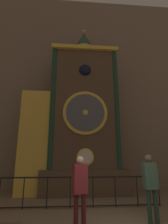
# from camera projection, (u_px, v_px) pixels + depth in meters

# --- Properties ---
(cathedral_back_wall) EXTENTS (24.00, 0.32, 12.04)m
(cathedral_back_wall) POSITION_uv_depth(u_px,v_px,m) (86.00, 83.00, 10.68)
(cathedral_back_wall) COLOR #7A6656
(cathedral_back_wall) RESTS_ON ground_plane
(clock_tower) EXTENTS (5.03, 1.76, 8.88)m
(clock_tower) POSITION_uv_depth(u_px,v_px,m) (76.00, 118.00, 8.86)
(clock_tower) COLOR brown
(clock_tower) RESTS_ON ground_plane
(railing_fence) EXTENTS (5.46, 0.05, 1.00)m
(railing_fence) POSITION_uv_depth(u_px,v_px,m) (82.00, 190.00, 5.93)
(railing_fence) COLOR black
(railing_fence) RESTS_ON ground_plane
(visitor_near) EXTENTS (0.38, 0.29, 1.66)m
(visitor_near) POSITION_uv_depth(u_px,v_px,m) (80.00, 185.00, 4.24)
(visitor_near) COLOR #461518
(visitor_near) RESTS_ON ground_plane
(visitor_far) EXTENTS (0.34, 0.22, 1.71)m
(visitor_far) POSITION_uv_depth(u_px,v_px,m) (150.00, 180.00, 4.69)
(visitor_far) COLOR #213427
(visitor_far) RESTS_ON ground_plane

